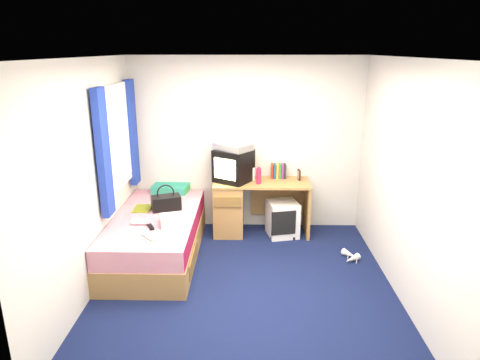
{
  "coord_description": "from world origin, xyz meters",
  "views": [
    {
      "loc": [
        0.04,
        -4.12,
        2.48
      ],
      "look_at": [
        -0.07,
        0.7,
        0.99
      ],
      "focal_mm": 32.0,
      "sensor_mm": 36.0,
      "label": 1
    }
  ],
  "objects_px": {
    "crt_tv": "(233,166)",
    "colour_swatch_fan": "(149,237)",
    "water_bottle": "(140,222)",
    "handbag": "(166,202)",
    "white_heels": "(351,257)",
    "towel": "(174,220)",
    "picture_frame": "(299,175)",
    "aerosol_can": "(253,174)",
    "vcr": "(233,147)",
    "remote_control": "(151,227)",
    "bed": "(157,236)",
    "pink_water_bottle": "(259,176)",
    "desk": "(241,205)",
    "pillow": "(171,188)",
    "storage_cube": "(282,219)",
    "magazine": "(143,208)"
  },
  "relations": [
    {
      "from": "crt_tv",
      "to": "white_heels",
      "type": "bearing_deg",
      "value": 2.27
    },
    {
      "from": "bed",
      "to": "white_heels",
      "type": "relative_size",
      "value": 6.09
    },
    {
      "from": "aerosol_can",
      "to": "water_bottle",
      "type": "height_order",
      "value": "aerosol_can"
    },
    {
      "from": "desk",
      "to": "picture_frame",
      "type": "bearing_deg",
      "value": 6.62
    },
    {
      "from": "vcr",
      "to": "picture_frame",
      "type": "distance_m",
      "value": 0.99
    },
    {
      "from": "magazine",
      "to": "water_bottle",
      "type": "height_order",
      "value": "water_bottle"
    },
    {
      "from": "storage_cube",
      "to": "towel",
      "type": "distance_m",
      "value": 1.65
    },
    {
      "from": "aerosol_can",
      "to": "remote_control",
      "type": "relative_size",
      "value": 1.14
    },
    {
      "from": "crt_tv",
      "to": "colour_swatch_fan",
      "type": "height_order",
      "value": "crt_tv"
    },
    {
      "from": "crt_tv",
      "to": "white_heels",
      "type": "height_order",
      "value": "crt_tv"
    },
    {
      "from": "magazine",
      "to": "water_bottle",
      "type": "distance_m",
      "value": 0.51
    },
    {
      "from": "storage_cube",
      "to": "magazine",
      "type": "distance_m",
      "value": 1.88
    },
    {
      "from": "handbag",
      "to": "water_bottle",
      "type": "bearing_deg",
      "value": -133.05
    },
    {
      "from": "towel",
      "to": "picture_frame",
      "type": "bearing_deg",
      "value": 35.73
    },
    {
      "from": "colour_swatch_fan",
      "to": "vcr",
      "type": "bearing_deg",
      "value": 58.52
    },
    {
      "from": "towel",
      "to": "storage_cube",
      "type": "bearing_deg",
      "value": 34.99
    },
    {
      "from": "pink_water_bottle",
      "to": "handbag",
      "type": "bearing_deg",
      "value": -159.51
    },
    {
      "from": "pink_water_bottle",
      "to": "colour_swatch_fan",
      "type": "xyz_separation_m",
      "value": [
        -1.2,
        -1.28,
        -0.31
      ]
    },
    {
      "from": "bed",
      "to": "colour_swatch_fan",
      "type": "xyz_separation_m",
      "value": [
        0.07,
        -0.65,
        0.28
      ]
    },
    {
      "from": "water_bottle",
      "to": "picture_frame",
      "type": "bearing_deg",
      "value": 30.21
    },
    {
      "from": "water_bottle",
      "to": "remote_control",
      "type": "xyz_separation_m",
      "value": [
        0.14,
        -0.09,
        -0.03
      ]
    },
    {
      "from": "bed",
      "to": "crt_tv",
      "type": "distance_m",
      "value": 1.38
    },
    {
      "from": "crt_tv",
      "to": "water_bottle",
      "type": "bearing_deg",
      "value": -103.85
    },
    {
      "from": "bed",
      "to": "handbag",
      "type": "relative_size",
      "value": 4.95
    },
    {
      "from": "towel",
      "to": "water_bottle",
      "type": "bearing_deg",
      "value": -177.59
    },
    {
      "from": "pillow",
      "to": "storage_cube",
      "type": "bearing_deg",
      "value": -8.67
    },
    {
      "from": "vcr",
      "to": "handbag",
      "type": "height_order",
      "value": "vcr"
    },
    {
      "from": "picture_frame",
      "to": "aerosol_can",
      "type": "xyz_separation_m",
      "value": [
        -0.63,
        -0.05,
        0.02
      ]
    },
    {
      "from": "colour_swatch_fan",
      "to": "handbag",
      "type": "bearing_deg",
      "value": 88.12
    },
    {
      "from": "handbag",
      "to": "white_heels",
      "type": "xyz_separation_m",
      "value": [
        2.3,
        -0.26,
        -0.6
      ]
    },
    {
      "from": "pillow",
      "to": "towel",
      "type": "xyz_separation_m",
      "value": [
        0.25,
        -1.16,
        -0.0
      ]
    },
    {
      "from": "remote_control",
      "to": "towel",
      "type": "bearing_deg",
      "value": -3.86
    },
    {
      "from": "bed",
      "to": "vcr",
      "type": "height_order",
      "value": "vcr"
    },
    {
      "from": "towel",
      "to": "colour_swatch_fan",
      "type": "bearing_deg",
      "value": -119.29
    },
    {
      "from": "handbag",
      "to": "magazine",
      "type": "xyz_separation_m",
      "value": [
        -0.3,
        0.01,
        -0.09
      ]
    },
    {
      "from": "crt_tv",
      "to": "remote_control",
      "type": "bearing_deg",
      "value": -97.44
    },
    {
      "from": "pink_water_bottle",
      "to": "towel",
      "type": "height_order",
      "value": "pink_water_bottle"
    },
    {
      "from": "crt_tv",
      "to": "colour_swatch_fan",
      "type": "bearing_deg",
      "value": -90.34
    },
    {
      "from": "crt_tv",
      "to": "desk",
      "type": "bearing_deg",
      "value": 31.17
    },
    {
      "from": "storage_cube",
      "to": "handbag",
      "type": "distance_m",
      "value": 1.62
    },
    {
      "from": "colour_swatch_fan",
      "to": "remote_control",
      "type": "xyz_separation_m",
      "value": [
        -0.04,
        0.27,
        0.0
      ]
    },
    {
      "from": "white_heels",
      "to": "handbag",
      "type": "bearing_deg",
      "value": 173.44
    },
    {
      "from": "handbag",
      "to": "white_heels",
      "type": "relative_size",
      "value": 1.23
    },
    {
      "from": "remote_control",
      "to": "pillow",
      "type": "bearing_deg",
      "value": 63.38
    },
    {
      "from": "vcr",
      "to": "handbag",
      "type": "distance_m",
      "value": 1.16
    },
    {
      "from": "pillow",
      "to": "crt_tv",
      "type": "xyz_separation_m",
      "value": [
        0.89,
        -0.14,
        0.38
      ]
    },
    {
      "from": "picture_frame",
      "to": "pink_water_bottle",
      "type": "distance_m",
      "value": 0.59
    },
    {
      "from": "remote_control",
      "to": "white_heels",
      "type": "distance_m",
      "value": 2.44
    },
    {
      "from": "pink_water_bottle",
      "to": "handbag",
      "type": "distance_m",
      "value": 1.27
    },
    {
      "from": "water_bottle",
      "to": "colour_swatch_fan",
      "type": "height_order",
      "value": "water_bottle"
    }
  ]
}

